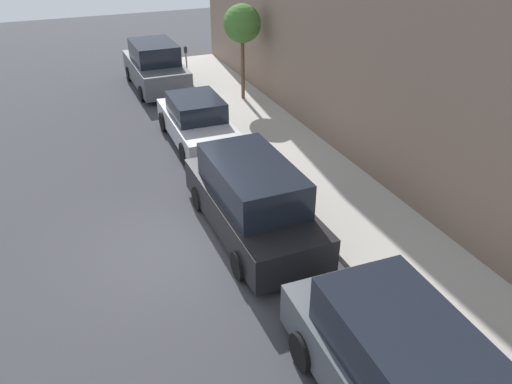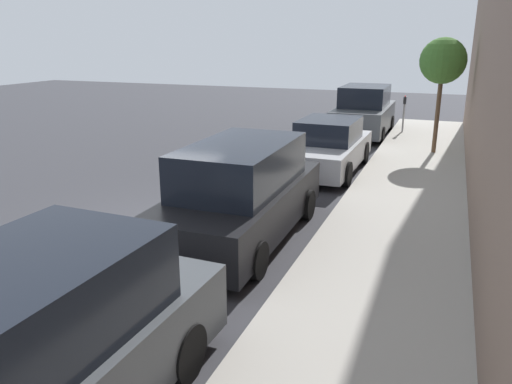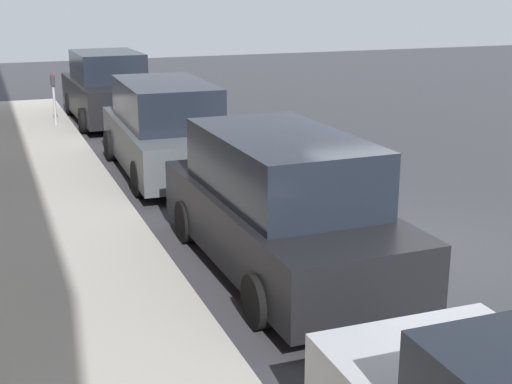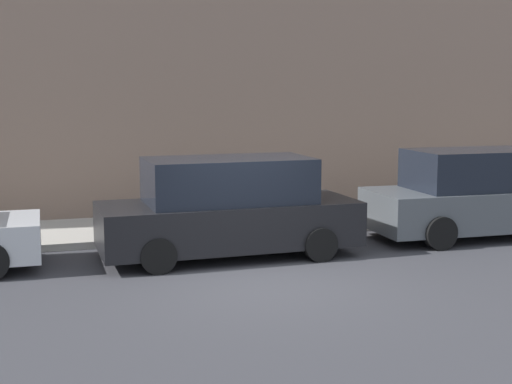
% 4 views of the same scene
% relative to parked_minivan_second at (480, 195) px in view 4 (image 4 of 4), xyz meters
% --- Properties ---
extents(ground_plane, '(60.00, 60.00, 0.00)m').
position_rel_parked_minivan_second_xyz_m(ground_plane, '(-2.26, 5.68, -0.92)').
color(ground_plane, '#38383D').
extents(sidewalk, '(2.78, 32.00, 0.15)m').
position_rel_parked_minivan_second_xyz_m(sidewalk, '(2.63, 5.68, -0.85)').
color(sidewalk, '#B2ADA3').
rests_on(sidewalk, ground_plane).
extents(parked_minivan_second, '(2.02, 4.95, 1.90)m').
position_rel_parked_minivan_second_xyz_m(parked_minivan_second, '(0.00, 0.00, 0.00)').
color(parked_minivan_second, '#4C5156').
rests_on(parked_minivan_second, ground_plane).
extents(parked_minivan_third, '(2.02, 4.92, 1.90)m').
position_rel_parked_minivan_second_xyz_m(parked_minivan_third, '(-0.16, 5.69, 0.00)').
color(parked_minivan_third, black).
rests_on(parked_minivan_third, ground_plane).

